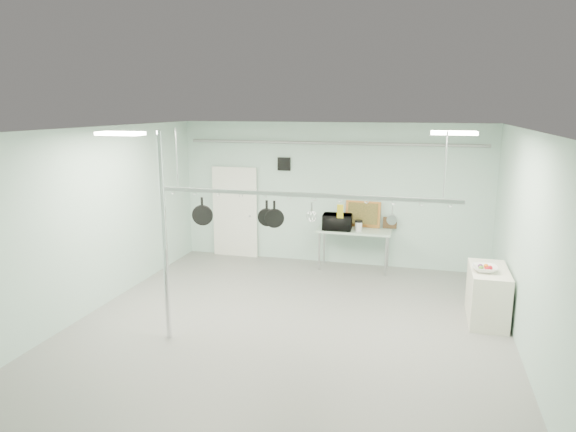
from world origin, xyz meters
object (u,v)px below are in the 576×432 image
(microwave, at_px, (337,222))
(skillet_mid, at_px, (267,213))
(chrome_pole, at_px, (164,238))
(side_cabinet, at_px, (488,295))
(coffee_canister, at_px, (359,226))
(pot_rack, at_px, (302,193))
(skillet_right, at_px, (274,214))
(prep_table, at_px, (354,233))
(fruit_bowl, at_px, (485,269))
(skillet_left, at_px, (202,211))

(microwave, bearing_deg, skillet_mid, 76.01)
(chrome_pole, distance_m, side_cabinet, 5.37)
(microwave, bearing_deg, coffee_canister, 177.84)
(chrome_pole, height_order, coffee_canister, chrome_pole)
(microwave, xyz_separation_m, coffee_canister, (0.46, 0.01, -0.07))
(microwave, bearing_deg, side_cabinet, 141.27)
(pot_rack, relative_size, coffee_canister, 24.76)
(skillet_right, bearing_deg, prep_table, 57.58)
(chrome_pole, bearing_deg, coffee_canister, 59.58)
(fruit_bowl, bearing_deg, microwave, 141.39)
(coffee_canister, xyz_separation_m, fruit_bowl, (2.35, -2.25, -0.05))
(coffee_canister, bearing_deg, skillet_mid, -108.58)
(skillet_right, bearing_deg, microwave, 63.28)
(pot_rack, bearing_deg, skillet_mid, 180.00)
(side_cabinet, distance_m, skillet_right, 3.84)
(skillet_left, bearing_deg, skillet_right, -12.87)
(skillet_left, relative_size, skillet_right, 1.06)
(microwave, xyz_separation_m, fruit_bowl, (2.81, -2.25, -0.13))
(side_cabinet, bearing_deg, chrome_pole, -157.59)
(side_cabinet, bearing_deg, microwave, 144.41)
(microwave, height_order, skillet_mid, skillet_mid)
(pot_rack, bearing_deg, fruit_bowl, 18.17)
(prep_table, relative_size, skillet_right, 3.71)
(coffee_canister, bearing_deg, pot_rack, -98.94)
(skillet_right, bearing_deg, skillet_left, 161.94)
(side_cabinet, xyz_separation_m, skillet_left, (-4.63, -1.10, 1.41))
(coffee_canister, bearing_deg, microwave, -179.02)
(chrome_pole, xyz_separation_m, skillet_mid, (1.33, 0.90, 0.28))
(skillet_mid, relative_size, skillet_right, 0.93)
(chrome_pole, xyz_separation_m, prep_table, (2.30, 4.20, -0.77))
(skillet_left, distance_m, skillet_right, 1.24)
(prep_table, height_order, skillet_right, skillet_right)
(prep_table, height_order, skillet_left, skillet_left)
(side_cabinet, relative_size, fruit_bowl, 2.99)
(coffee_canister, height_order, fruit_bowl, coffee_canister)
(skillet_left, bearing_deg, fruit_bowl, -1.20)
(chrome_pole, distance_m, fruit_bowl, 5.14)
(pot_rack, bearing_deg, skillet_left, 180.00)
(pot_rack, relative_size, fruit_bowl, 11.95)
(chrome_pole, bearing_deg, prep_table, 61.29)
(coffee_canister, distance_m, skillet_left, 3.96)
(fruit_bowl, distance_m, skillet_left, 4.72)
(chrome_pole, xyz_separation_m, side_cabinet, (4.85, 2.00, -1.15))
(prep_table, distance_m, skillet_left, 4.03)
(prep_table, distance_m, coffee_canister, 0.23)
(chrome_pole, relative_size, pot_rack, 0.67)
(side_cabinet, relative_size, pot_rack, 0.25)
(pot_rack, distance_m, fruit_bowl, 3.26)
(coffee_canister, xyz_separation_m, skillet_mid, (-1.07, -3.19, 0.88))
(pot_rack, distance_m, skillet_right, 0.57)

